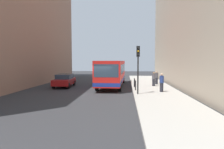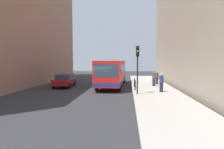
# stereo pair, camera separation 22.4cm
# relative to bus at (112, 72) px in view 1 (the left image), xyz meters

# --- Properties ---
(ground_plane) EXTENTS (80.00, 80.00, 0.00)m
(ground_plane) POSITION_rel_bus_xyz_m (-0.92, -4.88, -1.73)
(ground_plane) COLOR #2D2D30
(sidewalk) EXTENTS (4.40, 40.00, 0.15)m
(sidewalk) POSITION_rel_bus_xyz_m (4.48, -4.88, -1.65)
(sidewalk) COLOR #ADA89E
(sidewalk) RESTS_ON ground
(building_left) EXTENTS (7.00, 32.00, 17.96)m
(building_left) POSITION_rel_bus_xyz_m (-12.42, -0.88, 7.25)
(building_left) COLOR #936B56
(building_left) RESTS_ON ground
(building_right) EXTENTS (7.00, 32.00, 17.04)m
(building_right) POSITION_rel_bus_xyz_m (10.58, -0.88, 6.79)
(building_right) COLOR #B2A38C
(building_right) RESTS_ON ground
(bus) EXTENTS (2.87, 11.10, 3.00)m
(bus) POSITION_rel_bus_xyz_m (0.00, 0.00, 0.00)
(bus) COLOR red
(bus) RESTS_ON ground
(car_beside_bus) EXTENTS (2.07, 4.50, 1.48)m
(car_beside_bus) POSITION_rel_bus_xyz_m (-5.44, -1.05, -0.94)
(car_beside_bus) COLOR maroon
(car_beside_bus) RESTS_ON ground
(traffic_light) EXTENTS (0.28, 0.33, 4.10)m
(traffic_light) POSITION_rel_bus_xyz_m (2.63, -6.41, 1.28)
(traffic_light) COLOR black
(traffic_light) RESTS_ON sidewalk
(bollard_near) EXTENTS (0.11, 0.11, 0.95)m
(bollard_near) POSITION_rel_bus_xyz_m (2.53, -4.12, -1.10)
(bollard_near) COLOR black
(bollard_near) RESTS_ON sidewalk
(bollard_mid) EXTENTS (0.11, 0.11, 0.95)m
(bollard_mid) POSITION_rel_bus_xyz_m (2.53, -1.73, -1.10)
(bollard_mid) COLOR black
(bollard_mid) RESTS_ON sidewalk
(pedestrian_near_signal) EXTENTS (0.38, 0.38, 1.70)m
(pedestrian_near_signal) POSITION_rel_bus_xyz_m (4.87, -5.08, -0.72)
(pedestrian_near_signal) COLOR #26262D
(pedestrian_near_signal) RESTS_ON sidewalk
(pedestrian_mid_sidewalk) EXTENTS (0.38, 0.38, 1.61)m
(pedestrian_mid_sidewalk) POSITION_rel_bus_xyz_m (4.75, -0.66, -0.78)
(pedestrian_mid_sidewalk) COLOR #26262D
(pedestrian_mid_sidewalk) RESTS_ON sidewalk
(pedestrian_far_sidewalk) EXTENTS (0.38, 0.38, 1.59)m
(pedestrian_far_sidewalk) POSITION_rel_bus_xyz_m (5.34, 1.09, -0.78)
(pedestrian_far_sidewalk) COLOR #26262D
(pedestrian_far_sidewalk) RESTS_ON sidewalk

